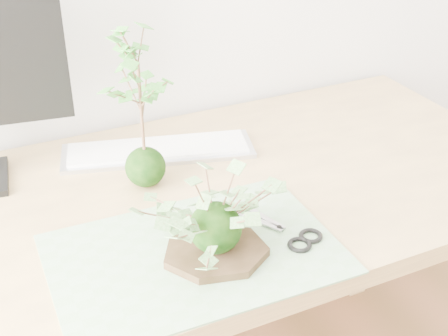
# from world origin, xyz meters

# --- Properties ---
(desk) EXTENTS (1.60, 0.70, 0.74)m
(desk) POSITION_xyz_m (-0.08, 1.23, 0.65)
(desk) COLOR tan
(desk) RESTS_ON ground_plane
(cutting_mat) EXTENTS (0.50, 0.34, 0.00)m
(cutting_mat) POSITION_xyz_m (-0.10, 1.05, 0.74)
(cutting_mat) COLOR gray
(cutting_mat) RESTS_ON desk
(stone_dish) EXTENTS (0.23, 0.23, 0.01)m
(stone_dish) POSITION_xyz_m (-0.07, 1.02, 0.75)
(stone_dish) COLOR black
(stone_dish) RESTS_ON cutting_mat
(ivy_kokedama) EXTENTS (0.28, 0.28, 0.18)m
(ivy_kokedama) POSITION_xyz_m (-0.07, 1.02, 0.85)
(ivy_kokedama) COLOR black
(ivy_kokedama) RESTS_ON stone_dish
(maple_kokedama) EXTENTS (0.19, 0.19, 0.35)m
(maple_kokedama) POSITION_xyz_m (-0.10, 1.30, 0.98)
(maple_kokedama) COLOR black
(maple_kokedama) RESTS_ON desk
(keyboard) EXTENTS (0.45, 0.23, 0.02)m
(keyboard) POSITION_xyz_m (-0.03, 1.42, 0.75)
(keyboard) COLOR #B9B9C4
(keyboard) RESTS_ON desk
(scissors) EXTENTS (0.09, 0.18, 0.01)m
(scissors) POSITION_xyz_m (0.07, 1.01, 0.75)
(scissors) COLOR #97979B
(scissors) RESTS_ON cutting_mat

